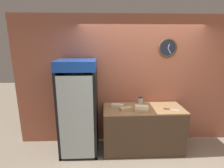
# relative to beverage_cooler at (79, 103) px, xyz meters

# --- Properties ---
(wall_back) EXTENTS (5.20, 0.10, 2.70)m
(wall_back) POSITION_rel_beverage_cooler_xyz_m (1.27, 0.35, 0.35)
(wall_back) COLOR #B7664C
(wall_back) RESTS_ON ground_plane
(prep_counter) EXTENTS (1.57, 0.67, 0.90)m
(prep_counter) POSITION_rel_beverage_cooler_xyz_m (1.27, -0.04, -0.56)
(prep_counter) COLOR #4C3828
(prep_counter) RESTS_ON ground_plane
(beverage_cooler) EXTENTS (0.71, 0.68, 1.85)m
(beverage_cooler) POSITION_rel_beverage_cooler_xyz_m (0.00, 0.00, 0.00)
(beverage_cooler) COLOR black
(beverage_cooler) RESTS_ON ground_plane
(sandwich_stack_bottom) EXTENTS (0.26, 0.15, 0.06)m
(sandwich_stack_bottom) POSITION_rel_beverage_cooler_xyz_m (1.19, -0.24, -0.08)
(sandwich_stack_bottom) COLOR tan
(sandwich_stack_bottom) RESTS_ON prep_counter
(sandwich_stack_middle) EXTENTS (0.26, 0.15, 0.06)m
(sandwich_stack_middle) POSITION_rel_beverage_cooler_xyz_m (1.19, -0.24, -0.02)
(sandwich_stack_middle) COLOR beige
(sandwich_stack_middle) RESTS_ON sandwich_stack_bottom
(sandwich_flat_left) EXTENTS (0.26, 0.15, 0.06)m
(sandwich_flat_left) POSITION_rel_beverage_cooler_xyz_m (0.76, 0.02, -0.08)
(sandwich_flat_left) COLOR beige
(sandwich_flat_left) RESTS_ON prep_counter
(sandwich_flat_right) EXTENTS (0.25, 0.16, 0.06)m
(sandwich_flat_right) POSITION_rel_beverage_cooler_xyz_m (0.91, -0.16, -0.08)
(sandwich_flat_right) COLOR tan
(sandwich_flat_right) RESTS_ON prep_counter
(chefs_knife) EXTENTS (0.30, 0.12, 0.02)m
(chefs_knife) POSITION_rel_beverage_cooler_xyz_m (1.74, -0.15, -0.10)
(chefs_knife) COLOR silver
(chefs_knife) RESTS_ON prep_counter
(condiment_jar) EXTENTS (0.10, 0.10, 0.13)m
(condiment_jar) POSITION_rel_beverage_cooler_xyz_m (1.26, 0.22, -0.04)
(condiment_jar) COLOR silver
(condiment_jar) RESTS_ON prep_counter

